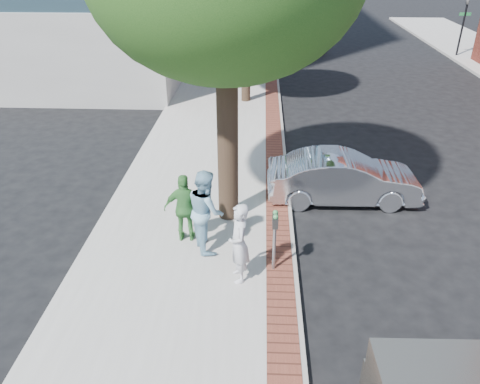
# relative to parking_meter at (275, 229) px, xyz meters

# --- Properties ---
(ground) EXTENTS (120.00, 120.00, 0.00)m
(ground) POSITION_rel_parking_meter_xyz_m (-0.56, 0.36, -1.21)
(ground) COLOR black
(ground) RESTS_ON ground
(sidewalk) EXTENTS (5.00, 60.00, 0.15)m
(sidewalk) POSITION_rel_parking_meter_xyz_m (-2.06, 8.36, -1.13)
(sidewalk) COLOR #9E9991
(sidewalk) RESTS_ON ground
(brick_strip) EXTENTS (0.60, 60.00, 0.01)m
(brick_strip) POSITION_rel_parking_meter_xyz_m (0.14, 8.36, -1.05)
(brick_strip) COLOR brown
(brick_strip) RESTS_ON sidewalk
(curb) EXTENTS (0.10, 60.00, 0.15)m
(curb) POSITION_rel_parking_meter_xyz_m (0.49, 8.36, -1.13)
(curb) COLOR gray
(curb) RESTS_ON ground
(office_base) EXTENTS (18.20, 22.20, 4.00)m
(office_base) POSITION_rel_parking_meter_xyz_m (-13.56, 22.36, 0.79)
(office_base) COLOR gray
(office_base) RESTS_ON ground
(signal_near) EXTENTS (0.70, 0.15, 3.80)m
(signal_near) POSITION_rel_parking_meter_xyz_m (0.34, 22.36, 1.05)
(signal_near) COLOR black
(signal_near) RESTS_ON ground
(signal_far) EXTENTS (0.70, 0.15, 3.80)m
(signal_far) POSITION_rel_parking_meter_xyz_m (11.94, 22.36, 1.05)
(signal_far) COLOR black
(signal_far) RESTS_ON ground
(parking_meter) EXTENTS (0.12, 0.32, 1.47)m
(parking_meter) POSITION_rel_parking_meter_xyz_m (0.00, 0.00, 0.00)
(parking_meter) COLOR gray
(parking_meter) RESTS_ON sidewalk
(person_gray) EXTENTS (0.56, 0.74, 1.83)m
(person_gray) POSITION_rel_parking_meter_xyz_m (-0.75, -0.36, -0.14)
(person_gray) COLOR silver
(person_gray) RESTS_ON sidewalk
(person_officer) EXTENTS (1.06, 1.18, 2.00)m
(person_officer) POSITION_rel_parking_meter_xyz_m (-1.57, 0.81, -0.05)
(person_officer) COLOR #82B1C9
(person_officer) RESTS_ON sidewalk
(person_green) EXTENTS (1.03, 0.46, 1.74)m
(person_green) POSITION_rel_parking_meter_xyz_m (-2.10, 1.10, -0.19)
(person_green) COLOR #3F843C
(person_green) RESTS_ON sidewalk
(sedan_silver) EXTENTS (4.29, 1.58, 1.40)m
(sedan_silver) POSITION_rel_parking_meter_xyz_m (2.01, 3.51, -0.50)
(sedan_silver) COLOR silver
(sedan_silver) RESTS_ON ground
(bg_car) EXTENTS (4.21, 1.78, 1.42)m
(bg_car) POSITION_rel_parking_meter_xyz_m (1.72, 23.26, -0.49)
(bg_car) COLOR black
(bg_car) RESTS_ON ground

